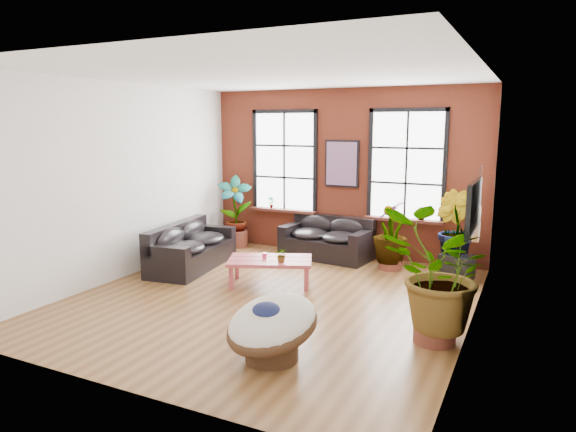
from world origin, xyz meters
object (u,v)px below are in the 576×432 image
Objects in this scene: sofa_left at (190,248)px; coffee_table at (270,262)px; sofa_back at (327,239)px; papasan_chair at (272,325)px.

coffee_table is at bearing -106.70° from sofa_left.
coffee_table is at bearing -89.14° from sofa_back.
sofa_left is 4.39m from papasan_chair.
sofa_back and sofa_left have the same top height.
sofa_left is 1.57× the size of papasan_chair.
sofa_back is 1.19× the size of coffee_table.
sofa_back is 4.90m from papasan_chair.
papasan_chair is at bearing -69.86° from sofa_back.
sofa_left reaches higher than papasan_chair.
sofa_back is 2.19m from coffee_table.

